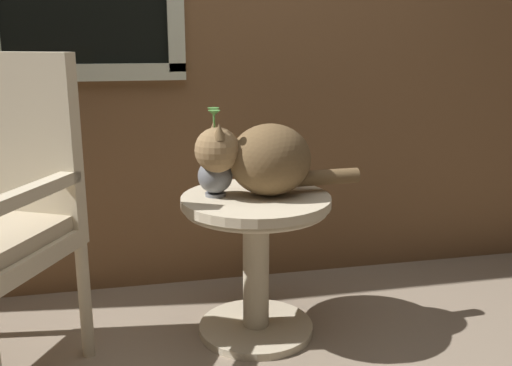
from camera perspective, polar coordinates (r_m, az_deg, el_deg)
The scene contains 3 objects.
wicker_side_table at distance 2.16m, azimuth -0.00°, elevation -5.83°, with size 0.55×0.55×0.55m.
cat at distance 2.08m, azimuth 0.73°, elevation 2.45°, with size 0.63×0.28×0.28m.
pewter_vase_with_ivy at distance 2.09m, azimuth -4.10°, elevation 1.27°, with size 0.13×0.14×0.32m.
Camera 1 is at (-0.23, -1.76, 1.11)m, focal length 40.09 mm.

